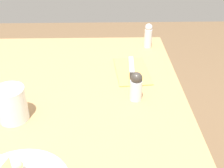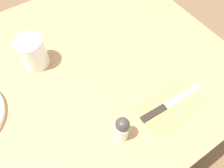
# 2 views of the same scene
# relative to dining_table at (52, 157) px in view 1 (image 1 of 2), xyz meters

# --- Properties ---
(dining_table) EXTENTS (1.30, 0.84, 0.77)m
(dining_table) POSITION_rel_dining_table_xyz_m (0.00, 0.00, 0.00)
(dining_table) COLOR #A87F51
(dining_table) RESTS_ON ground_plane
(milk_glass) EXTENTS (0.09, 0.09, 0.10)m
(milk_glass) POSITION_rel_dining_table_xyz_m (0.06, 0.11, 0.15)
(milk_glass) COLOR white
(milk_glass) RESTS_ON dining_table
(napkin_folded) EXTENTS (0.22, 0.13, 0.00)m
(napkin_folded) POSITION_rel_dining_table_xyz_m (0.33, -0.26, 0.10)
(napkin_folded) COLOR #E59E4C
(napkin_folded) RESTS_ON dining_table
(butter_knife) EXTENTS (0.22, 0.03, 0.01)m
(butter_knife) POSITION_rel_dining_table_xyz_m (0.31, -0.26, 0.11)
(butter_knife) COLOR black
(butter_knife) RESTS_ON napkin_folded
(salt_shaker) EXTENTS (0.03, 0.03, 0.11)m
(salt_shaker) POSITION_rel_dining_table_xyz_m (0.54, -0.35, 0.15)
(salt_shaker) COLOR silver
(salt_shaker) RESTS_ON dining_table
(pepper_shaker) EXTENTS (0.04, 0.04, 0.10)m
(pepper_shaker) POSITION_rel_dining_table_xyz_m (0.15, -0.25, 0.15)
(pepper_shaker) COLOR silver
(pepper_shaker) RESTS_ON dining_table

